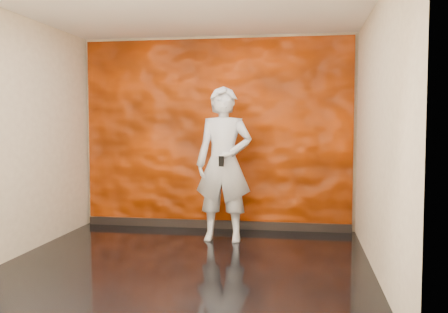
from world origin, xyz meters
The scene contains 5 objects.
room centered at (0.00, 0.00, 1.40)m, with size 4.02×4.02×2.81m.
feature_wall centered at (0.00, 1.96, 1.38)m, with size 3.90×0.06×2.75m, color #C63700.
baseboard centered at (0.00, 1.92, 0.06)m, with size 3.90×0.04×0.12m, color black.
man centered at (0.23, 1.22, 1.01)m, with size 0.74×0.48×2.02m, color #9CA1AC.
phone centered at (0.25, 0.94, 1.06)m, with size 0.07×0.01×0.13m, color black.
Camera 1 is at (1.26, -5.20, 1.55)m, focal length 40.00 mm.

